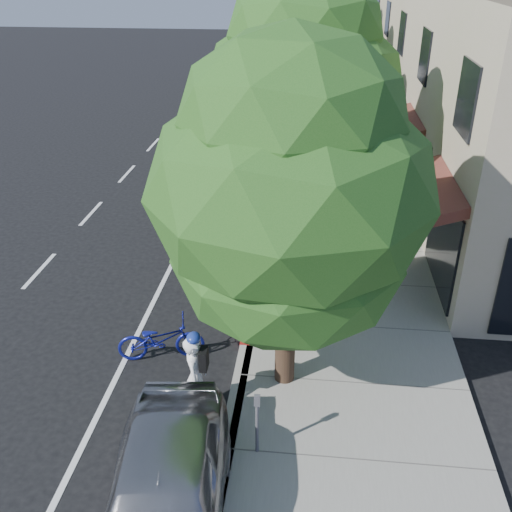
# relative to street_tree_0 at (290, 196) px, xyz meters

# --- Properties ---
(ground) EXTENTS (120.00, 120.00, 0.00)m
(ground) POSITION_rel_street_tree_0_xyz_m (-0.90, 2.00, -4.15)
(ground) COLOR black
(ground) RESTS_ON ground
(sidewalk) EXTENTS (4.60, 56.00, 0.15)m
(sidewalk) POSITION_rel_street_tree_0_xyz_m (1.40, 10.00, -4.07)
(sidewalk) COLOR gray
(sidewalk) RESTS_ON ground
(curb) EXTENTS (0.30, 56.00, 0.15)m
(curb) POSITION_rel_street_tree_0_xyz_m (-0.90, 10.00, -4.07)
(curb) COLOR #9E998E
(curb) RESTS_ON ground
(curb_red_segment) EXTENTS (0.32, 4.00, 0.15)m
(curb_red_segment) POSITION_rel_street_tree_0_xyz_m (-0.90, 3.00, -4.07)
(curb_red_segment) COLOR maroon
(curb_red_segment) RESTS_ON ground
(storefront_building) EXTENTS (10.00, 36.00, 7.00)m
(storefront_building) POSITION_rel_street_tree_0_xyz_m (8.70, 20.00, -0.65)
(storefront_building) COLOR #C4B097
(storefront_building) RESTS_ON ground
(street_tree_0) EXTENTS (5.03, 5.03, 6.99)m
(street_tree_0) POSITION_rel_street_tree_0_xyz_m (0.00, 0.00, 0.00)
(street_tree_0) COLOR black
(street_tree_0) RESTS_ON ground
(street_tree_1) EXTENTS (5.27, 5.27, 7.66)m
(street_tree_1) POSITION_rel_street_tree_0_xyz_m (-0.00, 6.00, 0.45)
(street_tree_1) COLOR black
(street_tree_1) RESTS_ON ground
(street_tree_2) EXTENTS (4.12, 4.12, 6.52)m
(street_tree_2) POSITION_rel_street_tree_0_xyz_m (0.00, 12.00, -0.15)
(street_tree_2) COLOR black
(street_tree_2) RESTS_ON ground
(street_tree_3) EXTENTS (4.64, 4.64, 7.59)m
(street_tree_3) POSITION_rel_street_tree_0_xyz_m (0.00, 18.00, 0.54)
(street_tree_3) COLOR black
(street_tree_3) RESTS_ON ground
(street_tree_4) EXTENTS (4.66, 4.66, 7.83)m
(street_tree_4) POSITION_rel_street_tree_0_xyz_m (0.00, 24.00, 0.71)
(street_tree_4) COLOR black
(street_tree_4) RESTS_ON ground
(street_tree_5) EXTENTS (4.92, 4.92, 7.25)m
(street_tree_5) POSITION_rel_street_tree_0_xyz_m (0.00, 30.00, 0.22)
(street_tree_5) COLOR black
(street_tree_5) RESTS_ON ground
(cyclist) EXTENTS (0.43, 0.64, 1.73)m
(cyclist) POSITION_rel_street_tree_0_xyz_m (-1.60, -1.00, -3.28)
(cyclist) COLOR white
(cyclist) RESTS_ON ground
(bicycle) EXTENTS (1.96, 1.05, 0.98)m
(bicycle) POSITION_rel_street_tree_0_xyz_m (-2.70, 0.56, -3.66)
(bicycle) COLOR navy
(bicycle) RESTS_ON ground
(silver_suv) EXTENTS (3.10, 6.49, 1.79)m
(silver_suv) POSITION_rel_street_tree_0_xyz_m (-1.94, 7.50, -3.25)
(silver_suv) COLOR #A3A3A8
(silver_suv) RESTS_ON ground
(dark_sedan) EXTENTS (2.33, 5.21, 1.66)m
(dark_sedan) POSITION_rel_street_tree_0_xyz_m (-1.40, 11.00, -3.32)
(dark_sedan) COLOR black
(dark_sedan) RESTS_ON ground
(white_pickup) EXTENTS (2.76, 6.15, 1.75)m
(white_pickup) POSITION_rel_street_tree_0_xyz_m (-1.40, 22.47, -3.27)
(white_pickup) COLOR #BDBDBD
(white_pickup) RESTS_ON ground
(dark_suv_far) EXTENTS (2.12, 5.16, 1.75)m
(dark_suv_far) POSITION_rel_street_tree_0_xyz_m (-1.40, 29.72, -3.27)
(dark_suv_far) COLOR black
(dark_suv_far) RESTS_ON ground
(near_car_a) EXTENTS (2.35, 4.78, 1.57)m
(near_car_a) POSITION_rel_street_tree_0_xyz_m (-1.53, -3.68, -3.36)
(near_car_a) COLOR #9C9CA0
(near_car_a) RESTS_ON ground
(pedestrian) EXTENTS (1.01, 0.88, 1.77)m
(pedestrian) POSITION_rel_street_tree_0_xyz_m (0.94, 11.34, -3.11)
(pedestrian) COLOR black
(pedestrian) RESTS_ON sidewalk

